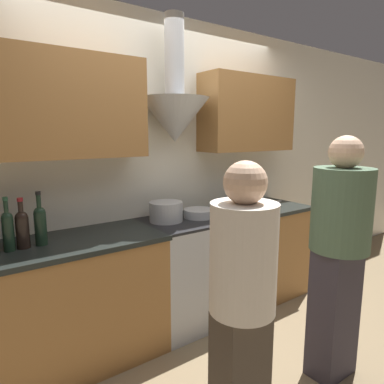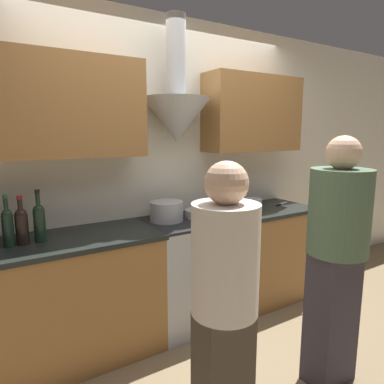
% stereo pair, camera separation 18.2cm
% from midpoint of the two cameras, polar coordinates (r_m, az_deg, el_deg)
% --- Properties ---
extents(ground_plane, '(12.00, 12.00, 0.00)m').
position_cam_midpoint_polar(ground_plane, '(2.96, 4.69, -23.41)').
color(ground_plane, '#847051').
extents(wall_back, '(8.40, 0.57, 2.60)m').
position_cam_midpoint_polar(wall_back, '(2.97, -2.92, 6.80)').
color(wall_back, silver).
rests_on(wall_back, ground_plane).
extents(counter_left, '(1.35, 0.62, 0.91)m').
position_cam_midpoint_polar(counter_left, '(2.66, -18.59, -16.80)').
color(counter_left, '#9E6B38').
rests_on(counter_left, ground_plane).
extents(counter_right, '(1.02, 0.62, 0.91)m').
position_cam_midpoint_polar(counter_right, '(3.49, 12.57, -9.95)').
color(counter_right, '#9E6B38').
rests_on(counter_right, ground_plane).
extents(stove_range, '(0.67, 0.60, 0.91)m').
position_cam_midpoint_polar(stove_range, '(3.00, 0.74, -12.99)').
color(stove_range, '#B7BABC').
rests_on(stove_range, ground_plane).
extents(wine_bottle_3, '(0.07, 0.07, 0.34)m').
position_cam_midpoint_polar(wine_bottle_3, '(2.42, -26.50, -5.05)').
color(wine_bottle_3, black).
rests_on(wine_bottle_3, counter_left).
extents(wine_bottle_4, '(0.08, 0.08, 0.32)m').
position_cam_midpoint_polar(wine_bottle_4, '(2.43, -24.62, -4.94)').
color(wine_bottle_4, black).
rests_on(wine_bottle_4, counter_left).
extents(wine_bottle_5, '(0.07, 0.07, 0.35)m').
position_cam_midpoint_polar(wine_bottle_5, '(2.44, -22.16, -4.47)').
color(wine_bottle_5, black).
rests_on(wine_bottle_5, counter_left).
extents(stock_pot, '(0.27, 0.27, 0.16)m').
position_cam_midpoint_polar(stock_pot, '(2.81, -2.41, -3.22)').
color(stock_pot, '#B7BABC').
rests_on(stock_pot, stove_range).
extents(mixing_bowl, '(0.26, 0.26, 0.07)m').
position_cam_midpoint_polar(mixing_bowl, '(2.94, 3.18, -3.58)').
color(mixing_bowl, '#B7BABC').
rests_on(mixing_bowl, stove_range).
extents(orange_fruit, '(0.07, 0.07, 0.07)m').
position_cam_midpoint_polar(orange_fruit, '(3.26, 6.03, -2.23)').
color(orange_fruit, orange).
rests_on(orange_fruit, counter_right).
extents(saucepan, '(0.16, 0.16, 0.11)m').
position_cam_midpoint_polar(saucepan, '(3.29, 11.79, -2.01)').
color(saucepan, '#B7BABC').
rests_on(saucepan, counter_right).
extents(chefs_knife, '(0.25, 0.11, 0.01)m').
position_cam_midpoint_polar(chefs_knife, '(3.61, 16.14, -1.93)').
color(chefs_knife, silver).
rests_on(chefs_knife, counter_right).
extents(person_foreground_left, '(0.31, 0.31, 1.51)m').
position_cam_midpoint_polar(person_foreground_left, '(1.67, 8.70, -18.46)').
color(person_foreground_left, '#473D33').
rests_on(person_foreground_left, ground_plane).
extents(person_foreground_right, '(0.37, 0.37, 1.61)m').
position_cam_midpoint_polar(person_foreground_right, '(2.39, 24.96, -9.22)').
color(person_foreground_right, '#38333D').
rests_on(person_foreground_right, ground_plane).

